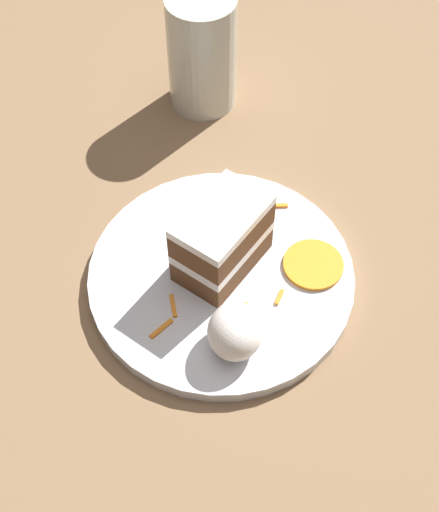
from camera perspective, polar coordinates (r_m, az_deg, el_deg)
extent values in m
plane|color=black|center=(0.75, 0.27, -2.11)|extent=(6.00, 6.00, 0.00)
cube|color=#846647|center=(0.74, 0.27, -1.27)|extent=(1.24, 1.14, 0.04)
cylinder|color=silver|center=(0.70, 0.00, -1.63)|extent=(0.26, 0.26, 0.01)
cube|color=brown|center=(0.69, -0.19, 0.18)|extent=(0.11, 0.10, 0.03)
cube|color=white|center=(0.67, -0.19, 1.15)|extent=(0.11, 0.10, 0.01)
cube|color=brown|center=(0.66, -0.20, 2.18)|extent=(0.11, 0.10, 0.03)
cube|color=white|center=(0.64, -0.20, 3.20)|extent=(0.11, 0.10, 0.01)
ellipsoid|color=white|center=(0.63, 1.27, -6.05)|extent=(0.06, 0.05, 0.05)
cylinder|color=orange|center=(0.70, 7.51, -0.69)|extent=(0.06, 0.06, 0.00)
cube|color=orange|center=(0.68, 4.81, -3.28)|extent=(0.02, 0.01, 0.00)
cube|color=orange|center=(0.73, -2.93, 3.00)|extent=(0.01, 0.00, 0.00)
cube|color=orange|center=(0.66, -4.67, -5.81)|extent=(0.02, 0.02, 0.00)
cube|color=orange|center=(0.76, 1.50, 5.16)|extent=(0.01, 0.01, 0.00)
cube|color=orange|center=(0.75, 4.60, 4.03)|extent=(0.01, 0.02, 0.00)
cube|color=orange|center=(0.67, -3.72, -4.00)|extent=(0.02, 0.01, 0.00)
cube|color=orange|center=(0.67, 2.03, -4.34)|extent=(0.02, 0.01, 0.00)
cylinder|color=beige|center=(0.84, -1.41, 15.98)|extent=(0.08, 0.08, 0.14)
cylinder|color=silver|center=(0.87, -1.35, 13.65)|extent=(0.07, 0.07, 0.05)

